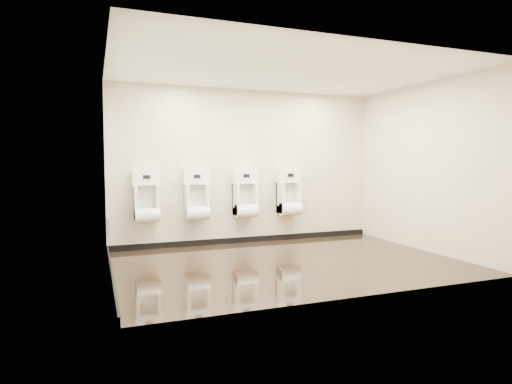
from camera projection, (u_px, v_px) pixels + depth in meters
ground at (288, 262)px, 6.33m from camera, size 5.00×3.50×0.00m
ceiling at (290, 70)px, 6.14m from camera, size 5.00×3.50×0.00m
back_wall at (249, 167)px, 7.87m from camera, size 5.00×0.02×2.80m
front_wall at (358, 170)px, 4.60m from camera, size 5.00×0.02×2.80m
left_wall at (108, 169)px, 5.35m from camera, size 0.02×3.50×2.80m
right_wall at (425, 167)px, 7.12m from camera, size 0.02×3.50×2.80m
tile_overlay_left at (108, 169)px, 5.35m from camera, size 0.01×3.50×2.80m
skirting_back at (249, 239)px, 7.95m from camera, size 5.00×0.02×0.10m
skirting_left at (112, 275)px, 5.45m from camera, size 0.02×3.50×0.10m
access_panel at (108, 227)px, 6.54m from camera, size 0.04×0.25×0.25m
urinal_0 at (146, 200)px, 7.11m from camera, size 0.46×0.34×0.85m
urinal_1 at (197, 199)px, 7.41m from camera, size 0.46×0.34×0.85m
urinal_2 at (245, 197)px, 7.72m from camera, size 0.46×0.34×0.85m
urinal_3 at (289, 196)px, 8.03m from camera, size 0.46×0.34×0.85m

